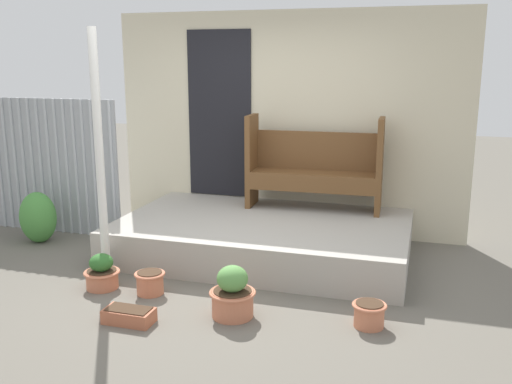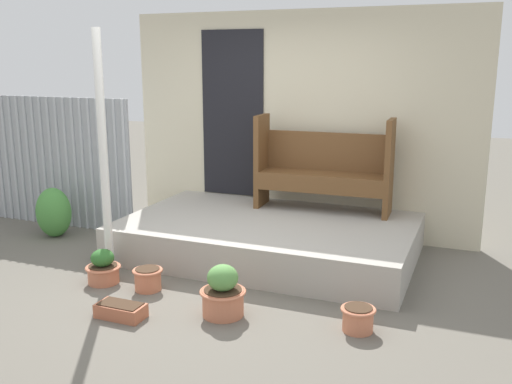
% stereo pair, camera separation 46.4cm
% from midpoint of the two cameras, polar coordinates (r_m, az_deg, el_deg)
% --- Properties ---
extents(ground_plane, '(24.00, 24.00, 0.00)m').
position_cam_midpoint_polar(ground_plane, '(5.38, -1.36, -9.20)').
color(ground_plane, '#666056').
extents(porch_slab, '(3.02, 1.88, 0.38)m').
position_cam_midpoint_polar(porch_slab, '(6.10, 3.47, -4.61)').
color(porch_slab, '#A8A399').
rests_on(porch_slab, ground_plane).
extents(house_wall, '(4.22, 0.08, 2.60)m').
position_cam_midpoint_polar(house_wall, '(6.79, 5.92, 6.78)').
color(house_wall, beige).
rests_on(house_wall, ground_plane).
extents(fence_corrugated, '(2.89, 0.05, 1.61)m').
position_cam_midpoint_polar(fence_corrugated, '(7.64, -19.79, 2.98)').
color(fence_corrugated, '#9EA3A8').
rests_on(fence_corrugated, ground_plane).
extents(support_post, '(0.08, 0.08, 2.33)m').
position_cam_midpoint_polar(support_post, '(5.49, -12.69, 3.55)').
color(support_post, white).
rests_on(support_post, ground_plane).
extents(bench, '(1.52, 0.45, 1.05)m').
position_cam_midpoint_polar(bench, '(6.43, 8.84, 2.68)').
color(bench, brown).
rests_on(bench, porch_slab).
extents(flower_pot_left, '(0.33, 0.33, 0.33)m').
position_cam_midpoint_polar(flower_pot_left, '(5.49, -12.72, -7.49)').
color(flower_pot_left, '#C67251').
rests_on(flower_pot_left, ground_plane).
extents(flower_pot_middle, '(0.28, 0.28, 0.21)m').
position_cam_midpoint_polar(flower_pot_middle, '(5.26, -8.28, -8.55)').
color(flower_pot_middle, '#C67251').
rests_on(flower_pot_middle, ground_plane).
extents(flower_pot_right, '(0.38, 0.38, 0.43)m').
position_cam_midpoint_polar(flower_pot_right, '(4.70, -0.47, -10.17)').
color(flower_pot_right, '#C67251').
rests_on(flower_pot_right, ground_plane).
extents(flower_pot_far_right, '(0.27, 0.27, 0.20)m').
position_cam_midpoint_polar(flower_pot_far_right, '(4.59, 13.10, -12.19)').
color(flower_pot_far_right, '#C67251').
rests_on(flower_pot_far_right, ground_plane).
extents(planter_box_rect, '(0.40, 0.20, 0.12)m').
position_cam_midpoint_polar(planter_box_rect, '(4.79, -10.64, -11.62)').
color(planter_box_rect, '#B26042').
rests_on(planter_box_rect, ground_plane).
extents(shrub_by_fence, '(0.42, 0.38, 0.59)m').
position_cam_midpoint_polar(shrub_by_fence, '(7.02, -17.82, -1.97)').
color(shrub_by_fence, '#478C3D').
rests_on(shrub_by_fence, ground_plane).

